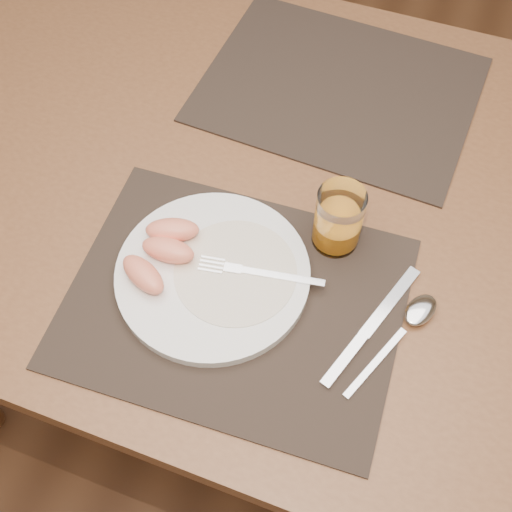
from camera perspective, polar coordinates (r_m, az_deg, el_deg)
The scene contains 11 objects.
ground at distance 1.65m, azimuth 2.45°, elevation -10.00°, with size 5.00×5.00×0.00m, color brown.
table at distance 1.06m, azimuth 3.78°, elevation 3.37°, with size 1.40×0.90×0.75m.
placemat_near at distance 0.88m, azimuth -1.88°, elevation -4.07°, with size 0.45×0.35×0.00m, color #2E241D.
placemat_far at distance 1.13m, azimuth 7.36°, elevation 14.51°, with size 0.45×0.35×0.00m, color #2E241D.
plate at distance 0.89m, azimuth -3.86°, elevation -1.61°, with size 0.27×0.27×0.02m, color white.
plate_dressing at distance 0.88m, azimuth -1.84°, elevation -1.39°, with size 0.17×0.17×0.00m.
fork at distance 0.88m, azimuth -0.53°, elevation -1.37°, with size 0.17×0.05×0.00m.
knife at distance 0.86m, azimuth 9.57°, elevation -6.93°, with size 0.08×0.21×0.01m.
spoon at distance 0.89m, azimuth 13.88°, elevation -5.34°, with size 0.09×0.19×0.01m.
juice_glass at distance 0.90m, azimuth 7.30°, elevation 3.10°, with size 0.07×0.07×0.10m.
grapefruit_wedges at distance 0.89m, azimuth -8.41°, elevation 0.43°, with size 0.10×0.14×0.03m.
Camera 1 is at (0.14, -0.59, 1.53)m, focal length 45.00 mm.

